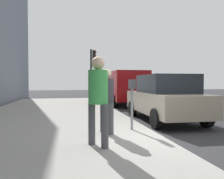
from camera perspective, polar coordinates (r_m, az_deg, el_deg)
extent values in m
plane|color=#2B2B2D|center=(5.92, 12.10, -12.64)|extent=(80.00, 80.00, 0.00)
cube|color=gray|center=(5.50, -18.86, -13.02)|extent=(28.00, 6.00, 0.15)
cylinder|color=gray|center=(6.23, 5.17, -5.11)|extent=(0.07, 0.07, 1.15)
cube|color=#383D42|center=(6.09, 5.45, 1.38)|extent=(0.16, 0.11, 0.26)
cube|color=#383D42|center=(6.28, 4.93, 1.39)|extent=(0.16, 0.11, 0.26)
cube|color=#268C33|center=(6.11, 5.99, 1.57)|extent=(0.10, 0.01, 0.10)
cube|color=#268C33|center=(6.30, 5.45, 1.57)|extent=(0.10, 0.01, 0.10)
cylinder|color=#47474C|center=(5.98, -2.36, -7.12)|extent=(0.15, 0.15, 0.80)
cylinder|color=#47474C|center=(5.68, -0.34, -7.58)|extent=(0.15, 0.15, 0.80)
cylinder|color=#333338|center=(5.76, -1.38, -0.33)|extent=(0.36, 0.36, 0.63)
sphere|color=beige|center=(5.76, -1.39, 4.04)|extent=(0.25, 0.25, 0.25)
cylinder|color=#47474C|center=(4.79, -5.24, -8.81)|extent=(0.15, 0.15, 0.88)
cylinder|color=#47474C|center=(4.49, -1.87, -9.51)|extent=(0.15, 0.15, 0.88)
cylinder|color=green|center=(4.55, -3.63, 0.66)|extent=(0.40, 0.40, 0.70)
sphere|color=beige|center=(4.57, -3.65, 6.78)|extent=(0.28, 0.28, 0.28)
cube|color=gray|center=(8.78, 13.30, -3.26)|extent=(4.44, 1.93, 0.76)
cube|color=black|center=(8.56, 13.86, 1.44)|extent=(2.23, 1.74, 0.68)
cylinder|color=black|center=(9.87, 5.29, -4.88)|extent=(0.66, 0.23, 0.66)
cylinder|color=black|center=(10.47, 14.59, -4.55)|extent=(0.66, 0.23, 0.66)
cylinder|color=black|center=(7.18, 11.36, -7.41)|extent=(0.66, 0.23, 0.66)
cylinder|color=black|center=(7.98, 23.22, -6.60)|extent=(0.66, 0.23, 0.66)
cube|color=maroon|center=(14.80, 3.02, 1.01)|extent=(5.22, 2.07, 1.80)
cylinder|color=black|center=(16.31, -1.62, -2.08)|extent=(0.76, 0.23, 0.76)
cylinder|color=black|center=(16.71, 4.83, -2.00)|extent=(0.76, 0.23, 0.76)
cylinder|color=black|center=(12.99, 0.67, -3.06)|extent=(0.76, 0.23, 0.76)
cylinder|color=black|center=(13.49, 8.62, -2.91)|extent=(0.76, 0.23, 0.76)
cylinder|color=black|center=(15.10, -5.43, 3.56)|extent=(0.12, 0.12, 3.60)
cube|color=black|center=(15.23, -4.69, 8.64)|extent=(0.24, 0.20, 0.76)
sphere|color=red|center=(15.27, -4.27, 9.53)|extent=(0.14, 0.14, 0.14)
sphere|color=orange|center=(15.24, -4.27, 8.64)|extent=(0.14, 0.14, 0.14)
sphere|color=green|center=(15.21, -4.27, 7.74)|extent=(0.14, 0.14, 0.14)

